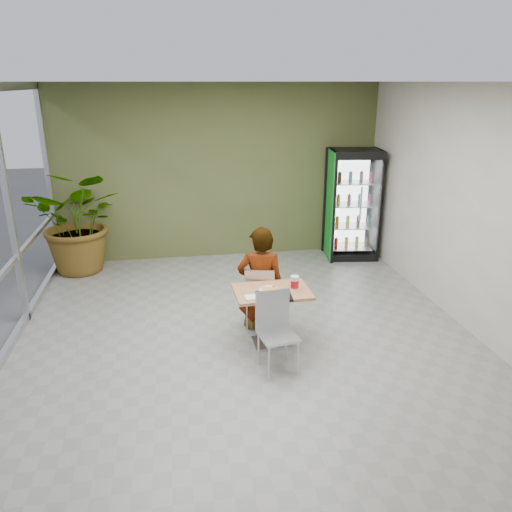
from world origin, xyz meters
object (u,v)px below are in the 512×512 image
object	(u,v)px
chair_near	(275,324)
seated_woman	(261,289)
beverage_fridge	(353,205)
chair_far	(260,293)
potted_plant	(80,221)
soda_cup	(295,283)
dining_table	(272,306)
cafeteria_tray	(274,296)

from	to	relation	value
chair_near	seated_woman	size ratio (longest dim) A/B	0.54
chair_near	beverage_fridge	size ratio (longest dim) A/B	0.46
beverage_fridge	chair_far	bearing A→B (deg)	-122.21
chair_far	potted_plant	distance (m)	3.84
chair_far	seated_woman	world-z (taller)	seated_woman
seated_woman	soda_cup	bearing A→B (deg)	134.16
soda_cup	potted_plant	bearing A→B (deg)	133.52
chair_far	beverage_fridge	bearing A→B (deg)	-117.85
chair_far	chair_near	bearing A→B (deg)	102.88
chair_near	potted_plant	size ratio (longest dim) A/B	0.51
dining_table	seated_woman	world-z (taller)	seated_woman
beverage_fridge	potted_plant	bearing A→B (deg)	-172.57
cafeteria_tray	chair_near	bearing A→B (deg)	-98.17
chair_near	seated_woman	bearing A→B (deg)	80.02
chair_far	soda_cup	distance (m)	0.68
chair_far	soda_cup	world-z (taller)	soda_cup
soda_cup	beverage_fridge	bearing A→B (deg)	58.95
dining_table	chair_near	world-z (taller)	chair_near
seated_woman	cafeteria_tray	distance (m)	0.74
chair_far	cafeteria_tray	world-z (taller)	chair_far
dining_table	cafeteria_tray	world-z (taller)	cafeteria_tray
chair_near	potted_plant	xyz separation A→B (m)	(-2.70, 3.68, 0.37)
seated_woman	soda_cup	distance (m)	0.68
seated_woman	potted_plant	size ratio (longest dim) A/B	0.95
chair_far	dining_table	bearing A→B (deg)	111.36
seated_woman	cafeteria_tray	size ratio (longest dim) A/B	4.08
cafeteria_tray	beverage_fridge	xyz separation A→B (m)	(2.19, 3.33, 0.26)
chair_near	cafeteria_tray	xyz separation A→B (m)	(0.04, 0.31, 0.22)
soda_cup	cafeteria_tray	distance (m)	0.35
seated_woman	potted_plant	bearing A→B (deg)	-32.21
beverage_fridge	seated_woman	bearing A→B (deg)	-122.39
soda_cup	potted_plant	size ratio (longest dim) A/B	0.10
dining_table	beverage_fridge	size ratio (longest dim) A/B	0.47
soda_cup	potted_plant	xyz separation A→B (m)	(-3.04, 3.20, 0.08)
seated_woman	soda_cup	world-z (taller)	seated_woman
chair_near	soda_cup	distance (m)	0.66
soda_cup	cafeteria_tray	xyz separation A→B (m)	(-0.30, -0.18, -0.08)
cafeteria_tray	potted_plant	world-z (taller)	potted_plant
cafeteria_tray	potted_plant	bearing A→B (deg)	129.07
chair_near	beverage_fridge	bearing A→B (deg)	49.00
chair_far	soda_cup	xyz separation A→B (m)	(0.35, -0.49, 0.32)
dining_table	chair_near	size ratio (longest dim) A/B	1.02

